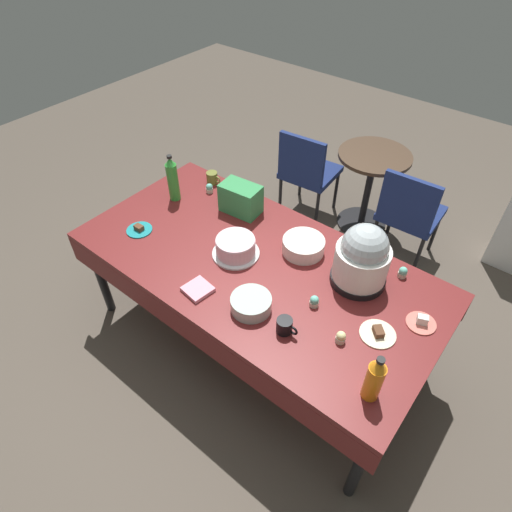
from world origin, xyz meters
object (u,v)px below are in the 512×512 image
object	(u,v)px
potluck_table	(256,270)
dessert_plate_coral	(421,322)
cupcake_mint	(209,188)
soda_carton	(241,199)
glass_salad_bowl	(251,303)
round_cafe_table	(370,177)
slow_cooker	(362,258)
cupcake_rose	(314,301)
coffee_mug_olive	(212,178)
coffee_mug_black	(285,326)
maroon_chair_left	(307,169)
cupcake_cocoa	(341,337)
frosted_layer_cake	(236,247)
cupcake_lemon	(403,272)
soda_bottle_orange_juice	(374,379)
ceramic_snack_bowl	(303,246)
dessert_plate_cream	(378,333)
maroon_chair_right	(409,211)
soda_bottle_lime_soda	(173,179)
dessert_plate_teal	(139,229)

from	to	relation	value
potluck_table	dessert_plate_coral	world-z (taller)	dessert_plate_coral
cupcake_mint	soda_carton	bearing A→B (deg)	-5.05
glass_salad_bowl	round_cafe_table	size ratio (longest dim) A/B	0.30
slow_cooker	cupcake_rose	world-z (taller)	slow_cooker
dessert_plate_coral	coffee_mug_olive	world-z (taller)	coffee_mug_olive
coffee_mug_black	round_cafe_table	bearing A→B (deg)	103.98
dessert_plate_coral	coffee_mug_black	world-z (taller)	coffee_mug_black
cupcake_mint	maroon_chair_left	bearing A→B (deg)	81.19
potluck_table	dessert_plate_coral	size ratio (longest dim) A/B	14.28
cupcake_cocoa	coffee_mug_black	world-z (taller)	coffee_mug_black
potluck_table	coffee_mug_olive	bearing A→B (deg)	149.58
potluck_table	glass_salad_bowl	size ratio (longest dim) A/B	10.04
slow_cooker	maroon_chair_left	world-z (taller)	slow_cooker
frosted_layer_cake	dessert_plate_coral	size ratio (longest dim) A/B	1.86
cupcake_lemon	soda_bottle_orange_juice	xyz separation A→B (m)	(0.21, -0.78, 0.10)
coffee_mug_black	ceramic_snack_bowl	bearing A→B (deg)	115.53
dessert_plate_cream	potluck_table	bearing A→B (deg)	178.26
dessert_plate_coral	maroon_chair_left	distance (m)	1.94
cupcake_cocoa	soda_bottle_orange_juice	bearing A→B (deg)	-33.87
cupcake_lemon	soda_carton	bearing A→B (deg)	-174.53
dessert_plate_coral	cupcake_lemon	world-z (taller)	cupcake_lemon
cupcake_rose	coffee_mug_black	bearing A→B (deg)	-95.28
maroon_chair_right	dessert_plate_cream	bearing A→B (deg)	-74.15
potluck_table	soda_bottle_lime_soda	world-z (taller)	soda_bottle_lime_soda
potluck_table	soda_bottle_orange_juice	xyz separation A→B (m)	(0.93, -0.35, 0.19)
potluck_table	ceramic_snack_bowl	distance (m)	0.32
maroon_chair_right	dessert_plate_coral	bearing A→B (deg)	-65.85
soda_carton	soda_bottle_orange_juice	bearing A→B (deg)	-32.52
soda_bottle_lime_soda	dessert_plate_teal	bearing A→B (deg)	-79.08
potluck_table	frosted_layer_cake	distance (m)	0.18
soda_bottle_orange_juice	maroon_chair_left	distance (m)	2.31
dessert_plate_coral	cupcake_mint	size ratio (longest dim) A/B	2.28
maroon_chair_right	ceramic_snack_bowl	bearing A→B (deg)	-101.97
dessert_plate_teal	coffee_mug_black	distance (m)	1.19
cupcake_cocoa	soda_carton	distance (m)	1.18
cupcake_cocoa	soda_bottle_lime_soda	xyz separation A→B (m)	(-1.52, 0.33, 0.13)
frosted_layer_cake	soda_bottle_orange_juice	world-z (taller)	soda_bottle_orange_juice
frosted_layer_cake	coffee_mug_olive	bearing A→B (deg)	143.13
glass_salad_bowl	dessert_plate_cream	distance (m)	0.66
ceramic_snack_bowl	soda_bottle_lime_soda	bearing A→B (deg)	-174.05
cupcake_mint	coffee_mug_black	xyz separation A→B (m)	(1.13, -0.65, 0.01)
maroon_chair_right	cupcake_mint	bearing A→B (deg)	-136.92
soda_bottle_lime_soda	soda_bottle_orange_juice	xyz separation A→B (m)	(1.77, -0.49, -0.03)
soda_bottle_lime_soda	maroon_chair_left	distance (m)	1.34
dessert_plate_teal	cupcake_cocoa	size ratio (longest dim) A/B	2.43
dessert_plate_coral	cupcake_lemon	size ratio (longest dim) A/B	2.28
coffee_mug_black	dessert_plate_teal	bearing A→B (deg)	177.05
dessert_plate_teal	soda_bottle_lime_soda	distance (m)	0.42
cupcake_cocoa	round_cafe_table	world-z (taller)	cupcake_cocoa
slow_cooker	cupcake_lemon	size ratio (longest dim) A/B	5.70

